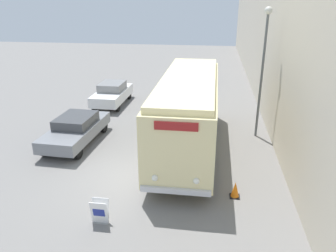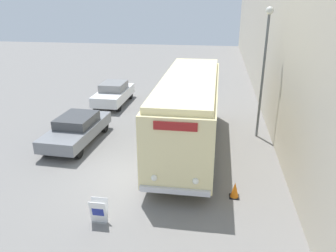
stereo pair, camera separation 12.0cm
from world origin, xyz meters
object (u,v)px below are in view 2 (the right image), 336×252
(streetlamp, at_px, (265,56))
(parked_car_mid, at_px, (114,93))
(parked_car_near, at_px, (77,129))
(vintage_bus, at_px, (189,109))
(sign_board, at_px, (99,211))
(traffic_cone, at_px, (235,190))

(streetlamp, distance_m, parked_car_mid, 10.53)
(parked_car_near, xyz_separation_m, parked_car_mid, (-0.13, 6.40, 0.02))
(vintage_bus, bearing_deg, sign_board, -110.67)
(vintage_bus, distance_m, parked_car_mid, 8.49)
(vintage_bus, bearing_deg, streetlamp, 30.50)
(streetlamp, xyz_separation_m, parked_car_mid, (-9.03, 4.24, -3.38))
(vintage_bus, bearing_deg, traffic_cone, -62.30)
(parked_car_near, distance_m, traffic_cone, 8.45)
(sign_board, height_order, parked_car_mid, parked_car_mid)
(sign_board, xyz_separation_m, parked_car_mid, (-3.35, 12.25, 0.35))
(streetlamp, xyz_separation_m, traffic_cone, (-1.35, -5.93, -3.84))
(vintage_bus, distance_m, parked_car_near, 5.63)
(parked_car_mid, distance_m, traffic_cone, 12.75)
(traffic_cone, bearing_deg, vintage_bus, 117.70)
(sign_board, bearing_deg, streetlamp, 54.72)
(streetlamp, relative_size, parked_car_mid, 1.51)
(vintage_bus, height_order, parked_car_near, vintage_bus)
(sign_board, distance_m, parked_car_mid, 12.71)
(vintage_bus, relative_size, parked_car_mid, 2.31)
(parked_car_mid, bearing_deg, parked_car_near, -88.08)
(parked_car_mid, bearing_deg, traffic_cone, -52.19)
(vintage_bus, xyz_separation_m, sign_board, (-2.27, -6.01, -1.56))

